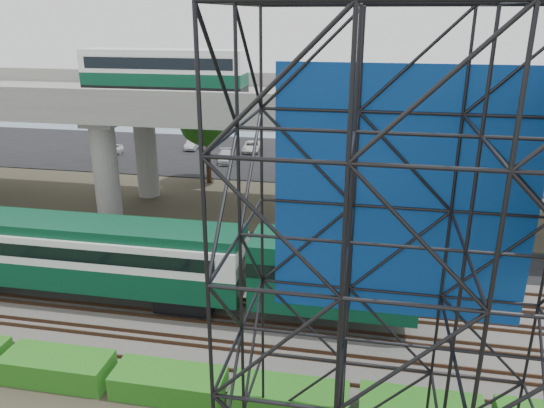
# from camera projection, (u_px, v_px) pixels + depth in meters

# --- Properties ---
(ground) EXTENTS (140.00, 140.00, 0.00)m
(ground) POSITION_uv_depth(u_px,v_px,m) (182.00, 333.00, 26.02)
(ground) COLOR #474233
(ground) RESTS_ON ground
(ballast_bed) EXTENTS (90.00, 12.00, 0.20)m
(ballast_bed) POSITION_uv_depth(u_px,v_px,m) (195.00, 310.00, 27.84)
(ballast_bed) COLOR slate
(ballast_bed) RESTS_ON ground
(service_road) EXTENTS (90.00, 5.00, 0.08)m
(service_road) POSITION_uv_depth(u_px,v_px,m) (236.00, 246.00, 35.72)
(service_road) COLOR black
(service_road) RESTS_ON ground
(parking_lot) EXTENTS (90.00, 18.00, 0.08)m
(parking_lot) POSITION_uv_depth(u_px,v_px,m) (290.00, 158.00, 57.45)
(parking_lot) COLOR black
(parking_lot) RESTS_ON ground
(harbor_water) EXTENTS (140.00, 40.00, 0.03)m
(harbor_water) POSITION_uv_depth(u_px,v_px,m) (313.00, 120.00, 77.80)
(harbor_water) COLOR slate
(harbor_water) RESTS_ON ground
(rail_tracks) EXTENTS (90.00, 9.52, 0.16)m
(rail_tracks) POSITION_uv_depth(u_px,v_px,m) (195.00, 307.00, 27.78)
(rail_tracks) COLOR #472D1E
(rail_tracks) RESTS_ON ballast_bed
(commuter_train) EXTENTS (29.30, 3.06, 4.30)m
(commuter_train) POSITION_uv_depth(u_px,v_px,m) (106.00, 255.00, 27.73)
(commuter_train) COLOR black
(commuter_train) RESTS_ON rail_tracks
(overpass) EXTENTS (80.00, 12.00, 12.40)m
(overpass) POSITION_uv_depth(u_px,v_px,m) (246.00, 110.00, 38.12)
(overpass) COLOR #9E9B93
(overpass) RESTS_ON ground
(scaffold_tower) EXTENTS (9.36, 6.36, 15.00)m
(scaffold_tower) POSITION_uv_depth(u_px,v_px,m) (402.00, 298.00, 14.43)
(scaffold_tower) COLOR black
(scaffold_tower) RESTS_ON ground
(hedge_strip) EXTENTS (34.60, 1.80, 1.20)m
(hedge_strip) POSITION_uv_depth(u_px,v_px,m) (169.00, 382.00, 21.68)
(hedge_strip) COLOR #1A6216
(hedge_strip) RESTS_ON ground
(trees) EXTENTS (40.94, 16.94, 7.69)m
(trees) POSITION_uv_depth(u_px,v_px,m) (193.00, 143.00, 39.90)
(trees) COLOR #382314
(trees) RESTS_ON ground
(suv) EXTENTS (4.91, 3.67, 1.24)m
(suv) POSITION_uv_depth(u_px,v_px,m) (46.00, 221.00, 38.22)
(suv) COLOR black
(suv) RESTS_ON service_road
(parked_cars) EXTENTS (38.55, 9.22, 1.27)m
(parked_cars) POSITION_uv_depth(u_px,v_px,m) (290.00, 153.00, 56.84)
(parked_cars) COLOR silver
(parked_cars) RESTS_ON parking_lot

